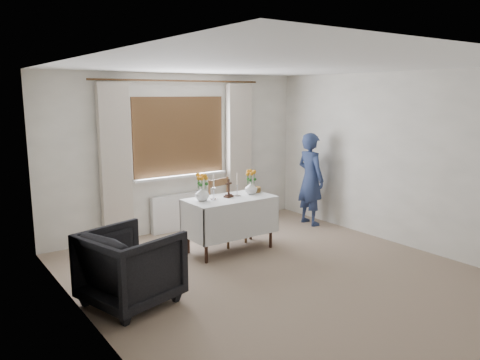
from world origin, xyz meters
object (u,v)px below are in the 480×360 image
(armchair, at_px, (131,267))
(flower_vase_left, at_px, (202,193))
(flower_vase_right, at_px, (251,188))
(wooden_chair, at_px, (228,212))
(person, at_px, (310,179))
(altar_table, at_px, (230,224))
(wooden_cross, at_px, (229,188))

(armchair, relative_size, flower_vase_left, 4.45)
(armchair, xyz_separation_m, flower_vase_right, (2.18, 0.82, 0.45))
(wooden_chair, xyz_separation_m, flower_vase_left, (-0.57, -0.23, 0.38))
(person, relative_size, flower_vase_right, 8.35)
(wooden_chair, bearing_deg, flower_vase_left, -170.05)
(wooden_chair, relative_size, flower_vase_right, 5.13)
(wooden_chair, bearing_deg, altar_table, -130.48)
(person, xyz_separation_m, wooden_cross, (-1.87, -0.32, 0.12))
(person, height_order, flower_vase_right, person)
(altar_table, relative_size, flower_vase_right, 6.68)
(person, bearing_deg, flower_vase_left, 99.57)
(altar_table, xyz_separation_m, flower_vase_left, (-0.41, 0.07, 0.48))
(armchair, xyz_separation_m, wooden_cross, (1.80, 0.84, 0.49))
(wooden_cross, distance_m, flower_vase_left, 0.41)
(person, distance_m, wooden_cross, 1.90)
(wooden_cross, bearing_deg, flower_vase_right, -15.85)
(wooden_chair, distance_m, flower_vase_right, 0.52)
(armchair, bearing_deg, wooden_cross, -81.10)
(flower_vase_right, bearing_deg, wooden_cross, 177.83)
(wooden_chair, xyz_separation_m, person, (1.71, 0.06, 0.30))
(flower_vase_right, bearing_deg, altar_table, -176.78)
(person, distance_m, flower_vase_right, 1.53)
(wooden_chair, bearing_deg, person, -10.04)
(flower_vase_right, bearing_deg, wooden_chair, 128.80)
(wooden_cross, bearing_deg, flower_vase_left, 161.81)
(flower_vase_left, bearing_deg, armchair, -148.05)
(altar_table, distance_m, flower_vase_left, 0.63)
(flower_vase_left, height_order, flower_vase_right, flower_vase_left)
(wooden_cross, bearing_deg, armchair, -168.77)
(armchair, height_order, flower_vase_left, flower_vase_left)
(altar_table, xyz_separation_m, wooden_chair, (0.16, 0.30, 0.10))
(wooden_chair, xyz_separation_m, flower_vase_right, (0.22, -0.28, 0.38))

